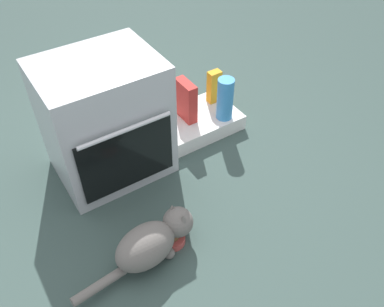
# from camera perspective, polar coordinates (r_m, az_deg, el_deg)

# --- Properties ---
(ground) EXTENTS (8.00, 8.00, 0.00)m
(ground) POSITION_cam_1_polar(r_m,az_deg,el_deg) (2.37, -7.36, -8.03)
(ground) COLOR #384C47
(oven) EXTENTS (0.66, 0.57, 0.75)m
(oven) POSITION_cam_1_polar(r_m,az_deg,el_deg) (2.39, -12.09, 4.57)
(oven) COLOR #B7BABF
(oven) RESTS_ON ground
(pantry_cabinet) EXTENTS (0.57, 0.39, 0.11)m
(pantry_cabinet) POSITION_cam_1_polar(r_m,az_deg,el_deg) (2.84, 0.67, 4.49)
(pantry_cabinet) COLOR white
(pantry_cabinet) RESTS_ON ground
(food_bowl) EXTENTS (0.13, 0.13, 0.08)m
(food_bowl) POSITION_cam_1_polar(r_m,az_deg,el_deg) (2.20, -2.72, -11.87)
(food_bowl) COLOR #C64C47
(food_bowl) RESTS_ON ground
(cat) EXTENTS (0.71, 0.26, 0.24)m
(cat) POSITION_cam_1_polar(r_m,az_deg,el_deg) (2.08, -5.66, -12.24)
(cat) COLOR slate
(cat) RESTS_ON ground
(water_bottle) EXTENTS (0.11, 0.11, 0.30)m
(water_bottle) POSITION_cam_1_polar(r_m,az_deg,el_deg) (2.71, 4.68, 7.66)
(water_bottle) COLOR #388CD1
(water_bottle) RESTS_ON pantry_cabinet
(cereal_box) EXTENTS (0.07, 0.18, 0.28)m
(cereal_box) POSITION_cam_1_polar(r_m,az_deg,el_deg) (2.71, -0.86, 7.48)
(cereal_box) COLOR #B72D28
(cereal_box) RESTS_ON pantry_cabinet
(juice_carton) EXTENTS (0.09, 0.06, 0.24)m
(juice_carton) POSITION_cam_1_polar(r_m,az_deg,el_deg) (2.88, 3.12, 9.38)
(juice_carton) COLOR orange
(juice_carton) RESTS_ON pantry_cabinet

